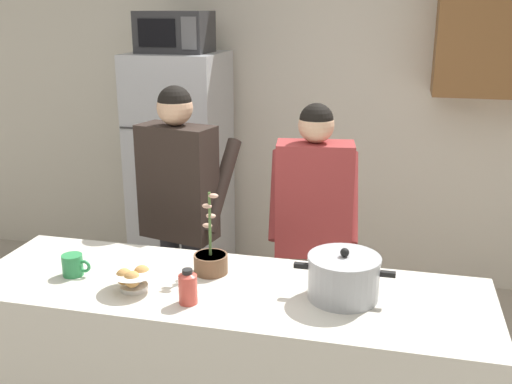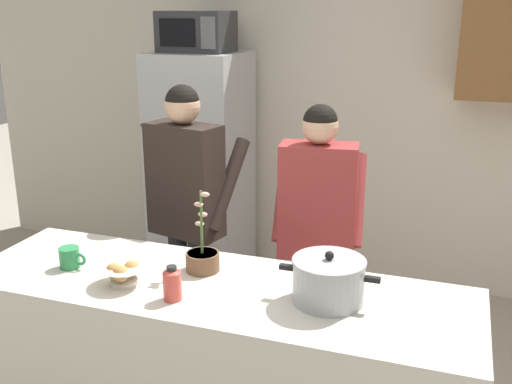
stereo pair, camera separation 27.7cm
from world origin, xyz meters
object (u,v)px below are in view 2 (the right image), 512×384
Objects in this scene: coffee_mug at (70,258)px; bread_bowl at (123,273)px; person_by_sink at (317,217)px; cooking_pot at (328,280)px; microwave at (197,32)px; person_near_pot at (187,195)px; bottle_near_edge at (172,283)px; refrigerator at (202,170)px; potted_orchid at (203,258)px.

coffee_mug is 0.32m from bread_bowl.
person_by_sink is 3.92× the size of cooking_pot.
person_near_pot is (0.39, -1.04, -0.85)m from microwave.
person_near_pot is at bearing 98.56° from bread_bowl.
bottle_near_edge is (-0.35, -0.99, 0.01)m from person_by_sink.
coffee_mug is (0.21, -1.88, -0.91)m from microwave.
person_by_sink reaches higher than bottle_near_edge.
refrigerator is 4.31× the size of cooking_pot.
bread_bowl is 0.56× the size of potted_orchid.
coffee_mug is at bearing -102.17° from person_near_pot.
microwave reaches higher than person_by_sink.
coffee_mug is at bearing 167.44° from bread_bowl.
person_near_pot is (0.39, -1.06, 0.16)m from refrigerator.
potted_orchid is (0.79, -1.71, -0.90)m from microwave.
microwave is at bearing 111.40° from bottle_near_edge.
bottle_near_edge is at bearing -68.81° from refrigerator.
person_near_pot is at bearing -177.92° from person_by_sink.
bread_bowl is at bearing -170.97° from cooking_pot.
coffee_mug is 0.35× the size of potted_orchid.
refrigerator is 4.69× the size of potted_orchid.
person_near_pot is 0.75m from person_by_sink.
cooking_pot is at bearing -38.01° from person_near_pot.
refrigerator is 1.91m from potted_orchid.
person_near_pot is at bearing -69.87° from refrigerator.
coffee_mug is at bearing -163.74° from potted_orchid.
person_near_pot is 0.86m from coffee_mug.
person_near_pot is 0.92m from bread_bowl.
person_by_sink is at bearing 62.99° from potted_orchid.
refrigerator is 3.63× the size of microwave.
coffee_mug is at bearing -83.70° from refrigerator.
potted_orchid is at bearing -117.01° from person_by_sink.
microwave reaches higher than person_near_pot.
potted_orchid reaches higher than coffee_mug.
refrigerator reaches higher than potted_orchid.
person_by_sink reaches higher than bread_bowl.
person_near_pot reaches higher than potted_orchid.
microwave is at bearing -89.93° from refrigerator.
coffee_mug is at bearing -83.63° from microwave.
bottle_near_edge is (-0.59, -0.19, -0.02)m from cooking_pot.
coffee_mug is at bearing -176.83° from cooking_pot.
bottle_near_edge is (0.79, -2.03, 0.12)m from refrigerator.
cooking_pot is 2.78× the size of bottle_near_edge.
bottle_near_edge reaches higher than coffee_mug.
cooking_pot is 0.62m from bottle_near_edge.
bread_bowl is 0.27m from bottle_near_edge.
bottle_near_edge is (0.26, -0.06, 0.02)m from bread_bowl.
bread_bowl is 0.35m from potted_orchid.
microwave reaches higher than bread_bowl.
cooking_pot is (1.38, -1.84, 0.14)m from refrigerator.
bottle_near_edge is at bearing -68.60° from microwave.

